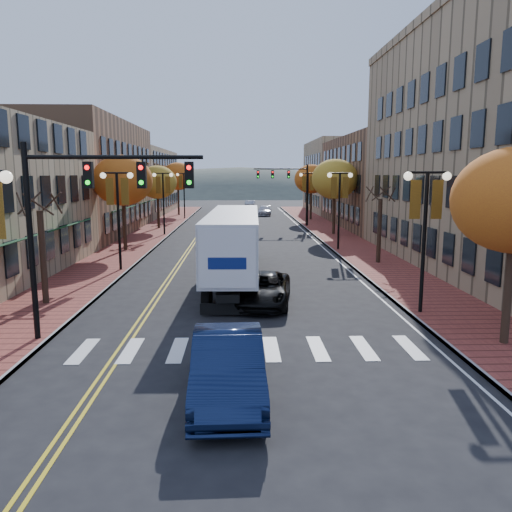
{
  "coord_description": "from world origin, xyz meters",
  "views": [
    {
      "loc": [
        -0.15,
        -14.33,
        5.94
      ],
      "look_at": [
        0.57,
        8.33,
        2.2
      ],
      "focal_mm": 35.0,
      "sensor_mm": 36.0,
      "label": 1
    }
  ],
  "objects": [
    {
      "name": "tree_left_d",
      "position": [
        -9.0,
        58.0,
        5.6
      ],
      "size": [
        4.61,
        4.61,
        7.42
      ],
      "color": "#382619",
      "rests_on": "sidewalk_left"
    },
    {
      "name": "building_right_mid",
      "position": [
        18.5,
        42.0,
        5.0
      ],
      "size": [
        15.0,
        24.0,
        10.0
      ],
      "primitive_type": "cube",
      "color": "brown",
      "rests_on": "ground"
    },
    {
      "name": "car_far_oncoming",
      "position": [
        1.56,
        70.38,
        0.78
      ],
      "size": [
        1.95,
        4.81,
        1.55
      ],
      "primitive_type": "imported",
      "rotation": [
        0.0,
        0.0,
        3.07
      ],
      "color": "#BAB9C1",
      "rests_on": "ground"
    },
    {
      "name": "lamp_right_b",
      "position": [
        7.5,
        24.0,
        4.29
      ],
      "size": [
        1.96,
        0.36,
        6.05
      ],
      "color": "black",
      "rests_on": "ground"
    },
    {
      "name": "tree_right_c",
      "position": [
        9.0,
        34.0,
        5.45
      ],
      "size": [
        4.48,
        4.48,
        7.21
      ],
      "color": "#382619",
      "rests_on": "sidewalk_right"
    },
    {
      "name": "ground",
      "position": [
        0.0,
        0.0,
        0.0
      ],
      "size": [
        200.0,
        200.0,
        0.0
      ],
      "primitive_type": "plane",
      "color": "black",
      "rests_on": "ground"
    },
    {
      "name": "building_right_far",
      "position": [
        18.5,
        64.0,
        5.5
      ],
      "size": [
        15.0,
        20.0,
        11.0
      ],
      "primitive_type": "cube",
      "color": "#9E8966",
      "rests_on": "ground"
    },
    {
      "name": "tree_left_b",
      "position": [
        -9.0,
        24.0,
        5.45
      ],
      "size": [
        4.48,
        4.48,
        7.21
      ],
      "color": "#382619",
      "rests_on": "sidewalk_left"
    },
    {
      "name": "lamp_right_a",
      "position": [
        7.5,
        6.0,
        4.29
      ],
      "size": [
        1.96,
        0.36,
        6.05
      ],
      "color": "black",
      "rests_on": "ground"
    },
    {
      "name": "navy_sedan",
      "position": [
        -0.5,
        -1.69,
        0.88
      ],
      "size": [
        2.01,
        5.39,
        1.76
      ],
      "primitive_type": "imported",
      "rotation": [
        0.0,
        0.0,
        0.03
      ],
      "color": "#0E1838",
      "rests_on": "ground"
    },
    {
      "name": "lamp_left_d",
      "position": [
        -7.5,
        52.0,
        4.29
      ],
      "size": [
        1.96,
        0.36,
        6.05
      ],
      "color": "black",
      "rests_on": "ground"
    },
    {
      "name": "tree_right_b",
      "position": [
        9.0,
        18.0,
        2.25
      ],
      "size": [
        0.28,
        0.28,
        4.2
      ],
      "color": "#382619",
      "rests_on": "sidewalk_right"
    },
    {
      "name": "building_left_far",
      "position": [
        -17.0,
        61.0,
        4.75
      ],
      "size": [
        12.0,
        26.0,
        9.5
      ],
      "primitive_type": "cube",
      "color": "#9E8966",
      "rests_on": "ground"
    },
    {
      "name": "semi_truck",
      "position": [
        -0.46,
        13.28,
        2.29
      ],
      "size": [
        2.95,
        15.75,
        3.92
      ],
      "rotation": [
        0.0,
        0.0,
        -0.03
      ],
      "color": "black",
      "rests_on": "ground"
    },
    {
      "name": "sidewalk_right",
      "position": [
        9.0,
        32.5,
        0.07
      ],
      "size": [
        4.0,
        85.0,
        0.15
      ],
      "primitive_type": "cube",
      "color": "brown",
      "rests_on": "ground"
    },
    {
      "name": "lamp_left_c",
      "position": [
        -7.5,
        34.0,
        4.29
      ],
      "size": [
        1.96,
        0.36,
        6.05
      ],
      "color": "black",
      "rests_on": "ground"
    },
    {
      "name": "lamp_right_c",
      "position": [
        7.5,
        42.0,
        4.29
      ],
      "size": [
        1.96,
        0.36,
        6.05
      ],
      "color": "black",
      "rests_on": "ground"
    },
    {
      "name": "car_far_silver",
      "position": [
        3.4,
        58.03,
        0.68
      ],
      "size": [
        2.28,
        4.83,
        1.36
      ],
      "primitive_type": "imported",
      "rotation": [
        0.0,
        0.0,
        -0.08
      ],
      "color": "#B0AFB7",
      "rests_on": "ground"
    },
    {
      "name": "tree_left_c",
      "position": [
        -9.0,
        40.0,
        5.05
      ],
      "size": [
        4.16,
        4.16,
        6.69
      ],
      "color": "#382619",
      "rests_on": "sidewalk_left"
    },
    {
      "name": "black_suv",
      "position": [
        0.89,
        7.97,
        0.72
      ],
      "size": [
        3.0,
        5.42,
        1.44
      ],
      "primitive_type": "imported",
      "rotation": [
        0.0,
        0.0,
        -0.12
      ],
      "color": "black",
      "rests_on": "ground"
    },
    {
      "name": "tree_left_a",
      "position": [
        -9.0,
        8.0,
        2.25
      ],
      "size": [
        0.28,
        0.28,
        4.2
      ],
      "color": "#382619",
      "rests_on": "sidewalk_left"
    },
    {
      "name": "traffic_mast_near",
      "position": [
        -5.48,
        3.0,
        4.92
      ],
      "size": [
        6.1,
        0.35,
        7.0
      ],
      "color": "black",
      "rests_on": "ground"
    },
    {
      "name": "lamp_left_b",
      "position": [
        -7.5,
        16.0,
        4.29
      ],
      "size": [
        1.96,
        0.36,
        6.05
      ],
      "color": "black",
      "rests_on": "ground"
    },
    {
      "name": "car_far_white",
      "position": [
        -2.02,
        50.97,
        0.76
      ],
      "size": [
        2.14,
        4.61,
        1.53
      ],
      "primitive_type": "imported",
      "rotation": [
        0.0,
        0.0,
        0.08
      ],
      "color": "silver",
      "rests_on": "ground"
    },
    {
      "name": "tree_right_d",
      "position": [
        9.0,
        50.0,
        5.29
      ],
      "size": [
        4.35,
        4.35,
        7.0
      ],
      "color": "#382619",
      "rests_on": "sidewalk_right"
    },
    {
      "name": "sidewalk_left",
      "position": [
        -9.0,
        32.5,
        0.07
      ],
      "size": [
        4.0,
        85.0,
        0.15
      ],
      "primitive_type": "cube",
      "color": "brown",
      "rests_on": "ground"
    },
    {
      "name": "traffic_mast_far",
      "position": [
        5.48,
        42.0,
        4.92
      ],
      "size": [
        6.1,
        0.34,
        7.0
      ],
      "color": "black",
      "rests_on": "ground"
    },
    {
      "name": "building_left_mid",
      "position": [
        -17.0,
        36.0,
        5.5
      ],
      "size": [
        12.0,
        24.0,
        11.0
      ],
      "primitive_type": "cube",
      "color": "brown",
      "rests_on": "ground"
    }
  ]
}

